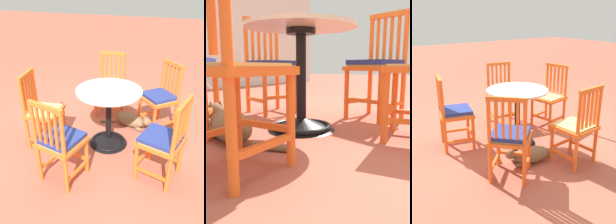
# 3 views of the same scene
# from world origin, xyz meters

# --- Properties ---
(ground_plane) EXTENTS (24.00, 24.00, 0.00)m
(ground_plane) POSITION_xyz_m (0.00, 0.00, 0.00)
(ground_plane) COLOR #AD5642
(cafe_table) EXTENTS (0.76, 0.76, 0.73)m
(cafe_table) POSITION_xyz_m (-0.07, 0.24, 0.28)
(cafe_table) COLOR black
(cafe_table) RESTS_ON ground_plane
(orange_chair_at_corner) EXTENTS (0.47, 0.47, 0.91)m
(orange_chair_at_corner) POSITION_xyz_m (0.66, -0.01, 0.45)
(orange_chair_at_corner) COLOR orange
(orange_chair_at_corner) RESTS_ON ground_plane
(orange_chair_near_fence) EXTENTS (0.49, 0.49, 0.91)m
(orange_chair_near_fence) POSITION_xyz_m (0.32, 0.93, 0.45)
(orange_chair_near_fence) COLOR orange
(orange_chair_near_fence) RESTS_ON ground_plane
(orange_chair_facing_out) EXTENTS (0.57, 0.57, 0.91)m
(orange_chair_facing_out) POSITION_xyz_m (-0.66, 0.77, 0.45)
(orange_chair_facing_out) COLOR orange
(orange_chair_facing_out) RESTS_ON ground_plane
(orange_chair_by_planter) EXTENTS (0.43, 0.43, 0.91)m
(orange_chair_by_planter) POSITION_xyz_m (-0.85, 0.01, 0.43)
(orange_chair_by_planter) COLOR orange
(orange_chair_by_planter) RESTS_ON ground_plane
(orange_chair_tucked_in) EXTENTS (0.46, 0.46, 0.91)m
(orange_chair_tucked_in) POSITION_xyz_m (0.16, -0.52, 0.43)
(orange_chair_tucked_in) COLOR orange
(orange_chair_tucked_in) RESTS_ON ground_plane
(tabby_cat) EXTENTS (0.31, 0.75, 0.23)m
(tabby_cat) POSITION_xyz_m (-0.55, 0.44, 0.10)
(tabby_cat) COLOR brown
(tabby_cat) RESTS_ON ground_plane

